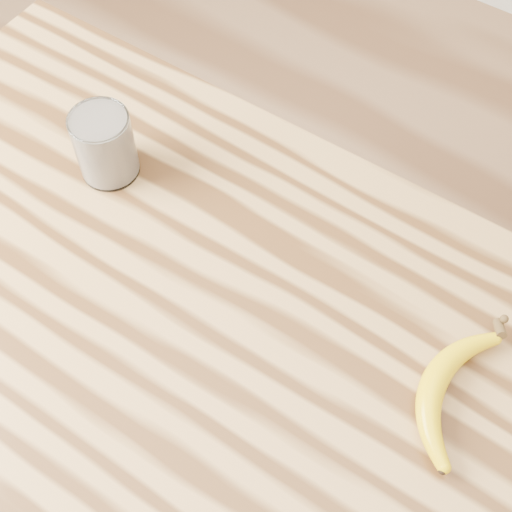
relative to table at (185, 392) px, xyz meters
The scene contains 4 objects.
room 0.58m from the table, ahead, with size 4.04×4.04×2.70m.
table is the anchor object (origin of this frame).
smoothie_glass 0.36m from the table, 144.64° to the left, with size 0.08×0.08×0.11m.
banana 0.34m from the table, 25.64° to the left, with size 0.10×0.26×0.03m, color #E8BC08, non-canonical shape.
Camera 1 is at (0.28, -0.25, 1.71)m, focal length 50.00 mm.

